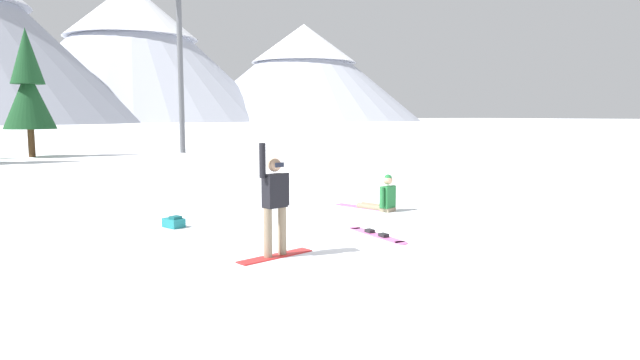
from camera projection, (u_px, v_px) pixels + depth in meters
The scene contains 9 objects.
ground_plane at pixel (357, 234), 11.67m from camera, with size 800.00×800.00×0.00m, color white.
snowboarder_foreground at pixel (275, 203), 9.70m from camera, with size 1.53×0.62×2.03m.
snowboarder_midground at pixel (382, 198), 14.55m from camera, with size 0.98×1.82×0.98m.
loose_snowboard_near_right at pixel (377, 235), 11.53m from camera, with size 0.28×1.90×0.09m.
backpack_teal at pixel (174, 222), 12.39m from camera, with size 0.47×0.55×0.26m.
pine_tree_slender at pixel (28, 87), 32.96m from camera, with size 2.96×2.96×7.67m.
ski_lift_tower at pixel (180, 55), 36.58m from camera, with size 3.82×0.36×11.28m.
peak_central_summit at pixel (132, 50), 243.95m from camera, with size 126.64×126.64×60.01m.
peak_north_spur at pixel (304, 71), 266.40m from camera, with size 112.37×112.37×45.94m.
Camera 1 is at (-6.29, -9.61, 2.50)m, focal length 31.04 mm.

